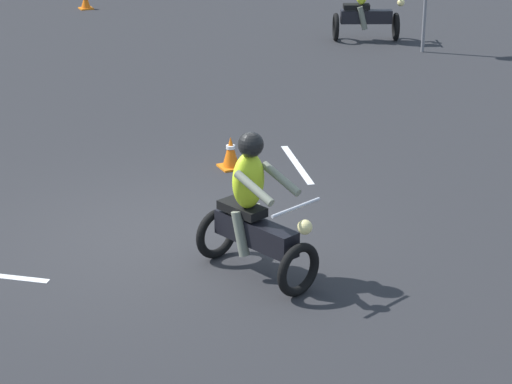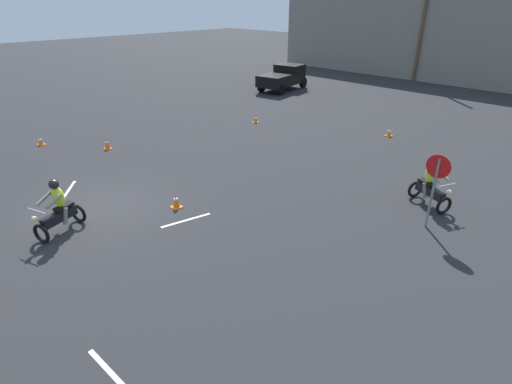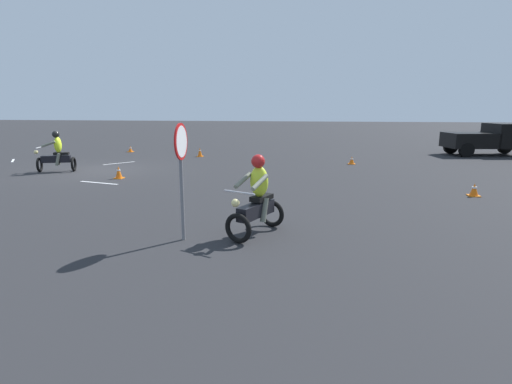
{
  "view_description": "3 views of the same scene",
  "coord_description": "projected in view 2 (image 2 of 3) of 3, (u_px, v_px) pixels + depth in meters",
  "views": [
    {
      "loc": [
        -3.69,
        -10.42,
        4.99
      ],
      "look_at": [
        0.56,
        -1.42,
        1.0
      ],
      "focal_mm": 70.0,
      "sensor_mm": 36.0,
      "label": 1
    },
    {
      "loc": [
        11.7,
        -4.58,
        6.25
      ],
      "look_at": [
        4.04,
        3.19,
        0.9
      ],
      "focal_mm": 28.0,
      "sensor_mm": 36.0,
      "label": 2
    },
    {
      "loc": [
        15.37,
        8.94,
        2.59
      ],
      "look_at": [
        7.52,
        7.81,
        0.9
      ],
      "focal_mm": 28.0,
      "sensor_mm": 36.0,
      "label": 3
    }
  ],
  "objects": [
    {
      "name": "ground_plane",
      "position": [
        100.0,
        209.0,
        13.06
      ],
      "size": [
        120.0,
        120.0,
        0.0
      ],
      "primitive_type": "plane",
      "color": "#28282B"
    },
    {
      "name": "motorcycle_rider_foreground",
      "position": [
        59.0,
        210.0,
        11.51
      ],
      "size": [
        1.04,
        1.55,
        1.66
      ],
      "rotation": [
        0.0,
        0.0,
        3.47
      ],
      "color": "black",
      "rests_on": "ground"
    },
    {
      "name": "motorcycle_rider_background",
      "position": [
        431.0,
        185.0,
        13.02
      ],
      "size": [
        1.53,
        1.13,
        1.66
      ],
      "rotation": [
        0.0,
        0.0,
        4.29
      ],
      "color": "black",
      "rests_on": "ground"
    },
    {
      "name": "pickup_truck",
      "position": [
        283.0,
        77.0,
        29.45
      ],
      "size": [
        2.54,
        4.38,
        1.73
      ],
      "rotation": [
        0.0,
        0.0,
        0.15
      ],
      "color": "black",
      "rests_on": "ground"
    },
    {
      "name": "stop_sign",
      "position": [
        436.0,
        177.0,
        11.38
      ],
      "size": [
        0.7,
        0.08,
        2.3
      ],
      "color": "slate",
      "rests_on": "ground"
    },
    {
      "name": "traffic_cone_near_left",
      "position": [
        255.0,
        119.0,
        21.98
      ],
      "size": [
        0.32,
        0.32,
        0.37
      ],
      "color": "orange",
      "rests_on": "ground"
    },
    {
      "name": "traffic_cone_near_right",
      "position": [
        41.0,
        141.0,
        18.67
      ],
      "size": [
        0.32,
        0.32,
        0.36
      ],
      "color": "orange",
      "rests_on": "ground"
    },
    {
      "name": "traffic_cone_mid_left",
      "position": [
        389.0,
        132.0,
        19.84
      ],
      "size": [
        0.32,
        0.32,
        0.39
      ],
      "color": "orange",
      "rests_on": "ground"
    },
    {
      "name": "traffic_cone_far_right",
      "position": [
        176.0,
        201.0,
        13.07
      ],
      "size": [
        0.32,
        0.32,
        0.47
      ],
      "color": "orange",
      "rests_on": "ground"
    },
    {
      "name": "traffic_cone_far_left",
      "position": [
        107.0,
        144.0,
        18.13
      ],
      "size": [
        0.32,
        0.32,
        0.48
      ],
      "color": "orange",
      "rests_on": "ground"
    },
    {
      "name": "lane_stripe_e",
      "position": [
        112.0,
        374.0,
        7.35
      ],
      "size": [
        1.62,
        0.18,
        0.01
      ],
      "primitive_type": "cube",
      "rotation": [
        0.0,
        0.0,
        1.62
      ],
      "color": "silver",
      "rests_on": "ground"
    },
    {
      "name": "lane_stripe_n",
      "position": [
        186.0,
        220.0,
        12.4
      ],
      "size": [
        0.48,
        1.61,
        0.01
      ],
      "primitive_type": "cube",
      "rotation": [
        0.0,
        0.0,
        2.91
      ],
      "color": "silver",
      "rests_on": "ground"
    },
    {
      "name": "lane_stripe_nw",
      "position": [
        69.0,
        190.0,
        14.36
      ],
      "size": [
        1.27,
        1.03,
        0.01
      ],
      "primitive_type": "cube",
      "rotation": [
        0.0,
        0.0,
        4.04
      ],
      "color": "silver",
      "rests_on": "ground"
    },
    {
      "name": "utility_pole_far",
      "position": [
        423.0,
        21.0,
        31.01
      ],
      "size": [
        0.24,
        0.24,
        9.1
      ],
      "primitive_type": "cylinder",
      "color": "brown",
      "rests_on": "ground"
    },
    {
      "name": "building_backdrop",
      "position": [
        456.0,
        36.0,
        34.77
      ],
      "size": [
        28.97,
        10.98,
        6.34
      ],
      "primitive_type": "cube",
      "color": "gray",
      "rests_on": "ground"
    }
  ]
}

